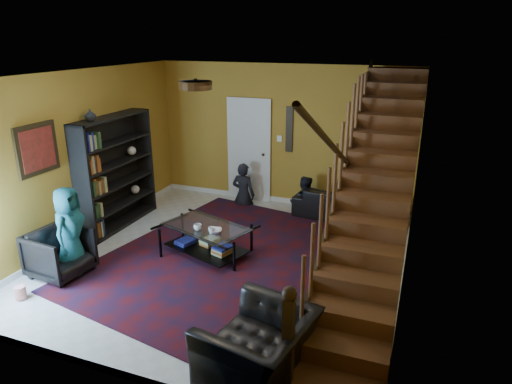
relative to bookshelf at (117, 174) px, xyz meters
The scene contains 21 objects.
floor 2.66m from the bookshelf, 14.01° to the right, with size 5.50×5.50×0.00m, color beige.
room 1.59m from the bookshelf, 34.27° to the left, with size 5.50×5.50×5.50m.
staircase 4.59m from the bookshelf, ahead, with size 0.95×5.02×3.18m.
bookshelf is the anchor object (origin of this frame).
door 2.73m from the bookshelf, 51.26° to the left, with size 0.82×0.05×2.05m, color silver.
framed_picture 1.70m from the bookshelf, 96.28° to the right, with size 0.04×0.74×0.74m, color maroon.
wall_hanging 3.38m from the bookshelf, 39.82° to the left, with size 0.14×0.03×0.90m, color black.
ceiling_fixture 3.30m from the bookshelf, 30.20° to the right, with size 0.40×0.40×0.10m, color #3F2814.
rug 2.82m from the bookshelf, 13.45° to the right, with size 3.84×4.38×0.02m, color #410B0F.
sofa 4.26m from the bookshelf, 23.85° to the left, with size 1.95×0.76×0.57m, color black.
armchair_left 2.01m from the bookshelf, 79.31° to the right, with size 0.74×0.76×0.69m, color black.
armchair_right 4.75m from the bookshelf, 37.19° to the right, with size 1.09×0.96×0.71m, color black.
person_adult_a 2.57m from the bookshelf, 45.47° to the left, with size 0.48×0.32×1.33m, color black.
person_adult_b 3.57m from the bookshelf, 30.24° to the left, with size 0.58×0.45×1.19m, color black.
person_child 1.82m from the bookshelf, 75.29° to the right, with size 0.64×0.42×1.31m, color #19605E.
coffee_table 2.22m from the bookshelf, 15.76° to the right, with size 1.48×1.15×0.50m.
cup_a 2.17m from the bookshelf, 20.65° to the right, with size 0.12×0.12×0.10m, color #999999.
cup_b 2.42m from the bookshelf, 19.32° to the right, with size 0.11×0.11×0.10m, color #999999.
bowl 2.43m from the bookshelf, 17.79° to the right, with size 0.20×0.20×0.05m, color #999999.
vase 1.24m from the bookshelf, 90.00° to the right, with size 0.18×0.18×0.19m, color #999999.
popcorn_bucket 2.75m from the bookshelf, 83.28° to the right, with size 0.15×0.15×0.17m, color red.
Camera 1 is at (2.66, -5.80, 3.33)m, focal length 32.00 mm.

